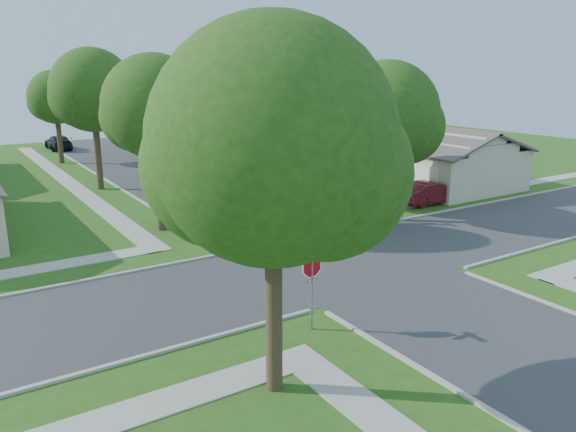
% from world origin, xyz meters
% --- Properties ---
extents(ground, '(100.00, 100.00, 0.00)m').
position_xyz_m(ground, '(0.00, 0.00, 0.00)').
color(ground, '#2D5216').
rests_on(ground, ground).
extents(road_ns, '(7.00, 100.00, 0.02)m').
position_xyz_m(road_ns, '(0.00, 0.00, 0.00)').
color(road_ns, '#333335').
rests_on(road_ns, ground).
extents(sidewalk_ne, '(1.20, 40.00, 0.04)m').
position_xyz_m(sidewalk_ne, '(6.10, 26.00, 0.02)').
color(sidewalk_ne, '#9E9B91').
rests_on(sidewalk_ne, ground).
extents(sidewalk_nw, '(1.20, 40.00, 0.04)m').
position_xyz_m(sidewalk_nw, '(-6.10, 26.00, 0.02)').
color(sidewalk_nw, '#9E9B91').
rests_on(sidewalk_nw, ground).
extents(driveway, '(8.80, 3.60, 0.05)m').
position_xyz_m(driveway, '(7.90, 7.10, 0.03)').
color(driveway, '#9E9B91').
rests_on(driveway, ground).
extents(stop_sign_sw, '(1.05, 0.80, 2.98)m').
position_xyz_m(stop_sign_sw, '(-4.70, -4.70, 2.03)').
color(stop_sign_sw, gray).
rests_on(stop_sign_sw, ground).
extents(stop_sign_ne, '(1.05, 0.80, 2.98)m').
position_xyz_m(stop_sign_ne, '(4.70, 4.70, 2.03)').
color(stop_sign_ne, gray).
rests_on(stop_sign_ne, ground).
extents(tree_e_near, '(4.97, 4.80, 8.28)m').
position_xyz_m(tree_e_near, '(4.75, 9.01, 5.64)').
color(tree_e_near, '#38281C').
rests_on(tree_e_near, ground).
extents(tree_e_mid, '(5.59, 5.40, 9.21)m').
position_xyz_m(tree_e_mid, '(4.76, 21.01, 6.25)').
color(tree_e_mid, '#38281C').
rests_on(tree_e_mid, ground).
extents(tree_e_far, '(5.17, 5.00, 8.72)m').
position_xyz_m(tree_e_far, '(4.75, 34.01, 5.98)').
color(tree_e_far, '#38281C').
rests_on(tree_e_far, ground).
extents(tree_w_near, '(5.38, 5.20, 8.97)m').
position_xyz_m(tree_w_near, '(-4.64, 9.01, 6.12)').
color(tree_w_near, '#38281C').
rests_on(tree_w_near, ground).
extents(tree_w_mid, '(5.80, 5.60, 9.56)m').
position_xyz_m(tree_w_mid, '(-4.64, 21.01, 6.49)').
color(tree_w_mid, '#38281C').
rests_on(tree_w_mid, ground).
extents(tree_w_far, '(4.76, 4.60, 8.04)m').
position_xyz_m(tree_w_far, '(-4.65, 34.01, 5.51)').
color(tree_w_far, '#38281C').
rests_on(tree_w_far, ground).
extents(tree_sw_corner, '(6.21, 6.00, 9.55)m').
position_xyz_m(tree_sw_corner, '(-7.44, -6.99, 6.26)').
color(tree_sw_corner, '#38281C').
rests_on(tree_sw_corner, ground).
extents(tree_ne_corner, '(5.80, 5.60, 8.66)m').
position_xyz_m(tree_ne_corner, '(6.36, 4.21, 5.59)').
color(tree_ne_corner, '#38281C').
rests_on(tree_ne_corner, ground).
extents(house_ne_near, '(8.42, 13.60, 4.23)m').
position_xyz_m(house_ne_near, '(15.99, 11.00, 1.52)').
color(house_ne_near, '#B1AA8C').
rests_on(house_ne_near, ground).
extents(house_ne_far, '(8.42, 13.60, 4.23)m').
position_xyz_m(house_ne_far, '(15.99, 29.00, 1.52)').
color(house_ne_far, '#B1AA8C').
rests_on(house_ne_far, ground).
extents(car_driveway, '(4.39, 1.73, 1.42)m').
position_xyz_m(car_driveway, '(11.50, 5.50, 0.71)').
color(car_driveway, '#5B1218').
rests_on(car_driveway, ground).
extents(car_curb_east, '(1.90, 4.42, 1.49)m').
position_xyz_m(car_curb_east, '(3.20, 32.09, 0.74)').
color(car_curb_east, black).
rests_on(car_curb_east, ground).
extents(car_curb_west, '(2.09, 5.05, 1.46)m').
position_xyz_m(car_curb_west, '(-3.20, 42.96, 0.73)').
color(car_curb_west, black).
rests_on(car_curb_west, ground).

